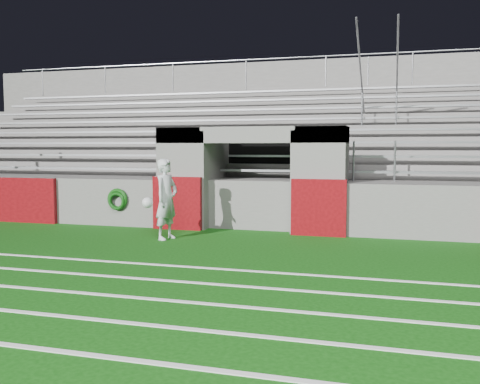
% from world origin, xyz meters
% --- Properties ---
extents(ground, '(90.00, 90.00, 0.00)m').
position_xyz_m(ground, '(0.00, 0.00, 0.00)').
color(ground, '#0E460B').
rests_on(ground, ground).
extents(field_markings, '(28.00, 8.09, 0.01)m').
position_xyz_m(field_markings, '(0.00, -5.00, 0.01)').
color(field_markings, white).
rests_on(field_markings, ground).
extents(stadium_structure, '(26.00, 8.48, 5.42)m').
position_xyz_m(stadium_structure, '(0.00, 7.97, 1.49)').
color(stadium_structure, '#5D5A58').
rests_on(stadium_structure, ground).
extents(goalkeeper_with_ball, '(0.77, 0.75, 1.84)m').
position_xyz_m(goalkeeper_with_ball, '(-1.47, 1.52, 0.92)').
color(goalkeeper_with_ball, silver).
rests_on(goalkeeper_with_ball, ground).
extents(hose_coil, '(0.58, 0.15, 0.58)m').
position_xyz_m(hose_coil, '(-3.51, 2.93, 0.71)').
color(hose_coil, '#0F470E').
rests_on(hose_coil, ground).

